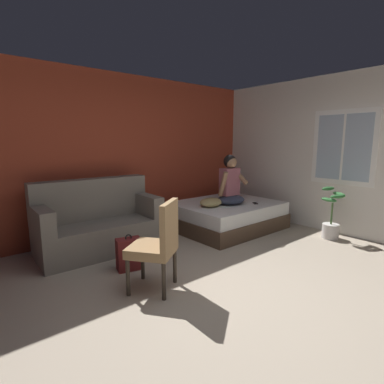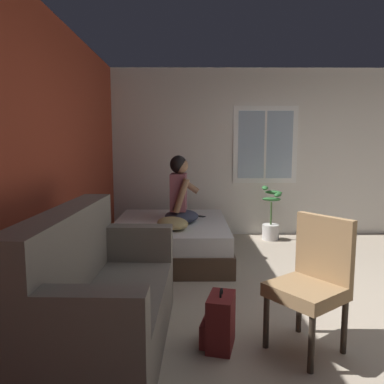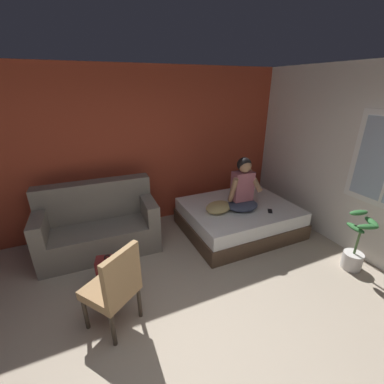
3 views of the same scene
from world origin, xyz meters
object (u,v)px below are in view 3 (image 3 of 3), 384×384
Objects in this scene: throw_pillow at (219,207)px; couch at (99,226)px; person_seated at (243,189)px; bed at (238,218)px; cell_phone at (270,211)px; backpack at (110,271)px; side_chair at (114,286)px; potted_plant at (355,250)px.

couch is at bearing 165.79° from throw_pillow.
throw_pillow is (-0.39, 0.08, -0.29)m from person_seated.
person_seated reaches higher than bed.
couch is 11.99× the size of cell_phone.
throw_pillow is at bearing 167.99° from person_seated.
backpack is at bearing -89.04° from couch.
cell_phone is (2.60, -0.82, 0.09)m from couch.
side_chair is 2.14× the size of backpack.
cell_phone is at bearing 1.55° from backpack.
potted_plant is (0.55, -1.13, -0.18)m from cell_phone.
backpack is at bearing 161.30° from potted_plant.
cell_phone is (0.76, -0.35, -0.07)m from throw_pillow.
cell_phone is (2.58, 0.07, 0.29)m from backpack.
couch is at bearing 90.34° from side_chair.
cell_phone is at bearing -24.85° from throw_pillow.
potted_plant is (0.88, -1.53, 0.07)m from bed.
backpack is (-2.25, -0.47, -0.04)m from bed.
cell_phone is 0.17× the size of potted_plant.
side_chair reaches higher than bed.
bed is at bearing 26.89° from side_chair.
bed is 2.11× the size of person_seated.
bed is at bearing 165.55° from cell_phone.
side_chair is (0.01, -1.56, 0.14)m from couch.
side_chair is 1.12× the size of person_seated.
backpack is at bearing -168.22° from bed.
bed is at bearing 5.98° from throw_pillow.
side_chair is at bearing 173.00° from potted_plant.
cell_phone reaches higher than bed.
backpack is 0.54× the size of potted_plant.
cell_phone reaches higher than backpack.
couch is (-2.27, 0.42, 0.16)m from bed.
bed is 0.54m from throw_pillow.
side_chair is at bearing -153.11° from bed.
potted_plant reaches higher than backpack.
couch is at bearing 90.96° from backpack.
potted_plant is at bearing -48.45° from throw_pillow.
cell_phone is (2.59, 0.75, -0.05)m from side_chair.
potted_plant is at bearing -27.99° from cell_phone.
throw_pillow reaches higher than cell_phone.
backpack is at bearing -171.19° from person_seated.
potted_plant reaches higher than bed.
cell_phone is at bearing 115.98° from potted_plant.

